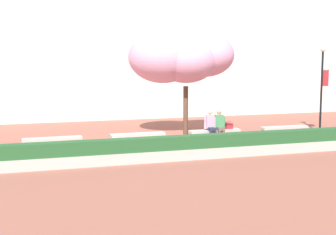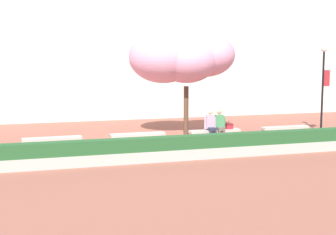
{
  "view_description": "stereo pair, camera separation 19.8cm",
  "coord_description": "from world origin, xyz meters",
  "px_view_note": "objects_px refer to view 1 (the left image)",
  "views": [
    {
      "loc": [
        -4.28,
        -17.49,
        3.3
      ],
      "look_at": [
        1.3,
        0.2,
        1.0
      ],
      "focal_mm": 50.0,
      "sensor_mm": 36.0,
      "label": 1
    },
    {
      "loc": [
        -4.09,
        -17.55,
        3.3
      ],
      "look_at": [
        1.3,
        0.2,
        1.0
      ],
      "focal_mm": 50.0,
      "sensor_mm": 36.0,
      "label": 2
    }
  ],
  "objects_px": {
    "stone_bench_east_end": "(284,129)",
    "cherry_tree_main": "(182,57)",
    "handbag": "(229,126)",
    "person_seated_right": "(220,124)",
    "person_seated_left": "(211,124)",
    "lamp_post_with_banner": "(322,81)",
    "stone_bench_near_west": "(52,141)",
    "stone_bench_center": "(138,137)",
    "stone_bench_near_east": "(215,133)"
  },
  "relations": [
    {
      "from": "stone_bench_east_end",
      "to": "person_seated_right",
      "type": "xyz_separation_m",
      "value": [
        -3.05,
        -0.05,
        0.39
      ]
    },
    {
      "from": "person_seated_left",
      "to": "cherry_tree_main",
      "type": "distance_m",
      "value": 3.28
    },
    {
      "from": "person_seated_left",
      "to": "handbag",
      "type": "relative_size",
      "value": 3.81
    },
    {
      "from": "stone_bench_near_west",
      "to": "lamp_post_with_banner",
      "type": "bearing_deg",
      "value": 2.04
    },
    {
      "from": "stone_bench_near_east",
      "to": "lamp_post_with_banner",
      "type": "bearing_deg",
      "value": 4.51
    },
    {
      "from": "person_seated_left",
      "to": "person_seated_right",
      "type": "distance_m",
      "value": 0.4
    },
    {
      "from": "stone_bench_center",
      "to": "person_seated_right",
      "type": "distance_m",
      "value": 3.46
    },
    {
      "from": "stone_bench_center",
      "to": "stone_bench_near_east",
      "type": "bearing_deg",
      "value": 0.0
    },
    {
      "from": "handbag",
      "to": "cherry_tree_main",
      "type": "distance_m",
      "value": 3.61
    },
    {
      "from": "cherry_tree_main",
      "to": "lamp_post_with_banner",
      "type": "xyz_separation_m",
      "value": [
        6.2,
        -1.28,
        -1.04
      ]
    },
    {
      "from": "person_seated_right",
      "to": "stone_bench_center",
      "type": "bearing_deg",
      "value": 179.12
    },
    {
      "from": "stone_bench_near_west",
      "to": "person_seated_left",
      "type": "xyz_separation_m",
      "value": [
        6.28,
        -0.05,
        0.39
      ]
    },
    {
      "from": "stone_bench_near_east",
      "to": "handbag",
      "type": "height_order",
      "value": "handbag"
    },
    {
      "from": "person_seated_left",
      "to": "lamp_post_with_banner",
      "type": "xyz_separation_m",
      "value": [
        5.56,
        0.48,
        1.66
      ]
    },
    {
      "from": "stone_bench_near_west",
      "to": "person_seated_right",
      "type": "distance_m",
      "value": 6.69
    },
    {
      "from": "handbag",
      "to": "cherry_tree_main",
      "type": "height_order",
      "value": "cherry_tree_main"
    },
    {
      "from": "stone_bench_east_end",
      "to": "person_seated_right",
      "type": "height_order",
      "value": "person_seated_right"
    },
    {
      "from": "stone_bench_center",
      "to": "lamp_post_with_banner",
      "type": "distance_m",
      "value": 8.85
    },
    {
      "from": "handbag",
      "to": "lamp_post_with_banner",
      "type": "bearing_deg",
      "value": 5.03
    },
    {
      "from": "person_seated_right",
      "to": "person_seated_left",
      "type": "bearing_deg",
      "value": -179.93
    },
    {
      "from": "handbag",
      "to": "cherry_tree_main",
      "type": "bearing_deg",
      "value": 131.28
    },
    {
      "from": "person_seated_right",
      "to": "cherry_tree_main",
      "type": "bearing_deg",
      "value": 120.38
    },
    {
      "from": "stone_bench_east_end",
      "to": "handbag",
      "type": "distance_m",
      "value": 2.61
    },
    {
      "from": "stone_bench_near_west",
      "to": "handbag",
      "type": "distance_m",
      "value": 7.14
    },
    {
      "from": "handbag",
      "to": "lamp_post_with_banner",
      "type": "relative_size",
      "value": 0.09
    },
    {
      "from": "stone_bench_near_east",
      "to": "cherry_tree_main",
      "type": "xyz_separation_m",
      "value": [
        -0.84,
        1.7,
        3.08
      ]
    },
    {
      "from": "stone_bench_near_west",
      "to": "person_seated_left",
      "type": "height_order",
      "value": "person_seated_left"
    },
    {
      "from": "stone_bench_east_end",
      "to": "person_seated_left",
      "type": "xyz_separation_m",
      "value": [
        -3.45,
        -0.05,
        0.39
      ]
    },
    {
      "from": "stone_bench_east_end",
      "to": "handbag",
      "type": "relative_size",
      "value": 6.37
    },
    {
      "from": "lamp_post_with_banner",
      "to": "stone_bench_near_east",
      "type": "bearing_deg",
      "value": -175.49
    },
    {
      "from": "cherry_tree_main",
      "to": "stone_bench_east_end",
      "type": "bearing_deg",
      "value": -22.67
    },
    {
      "from": "lamp_post_with_banner",
      "to": "handbag",
      "type": "bearing_deg",
      "value": -174.97
    },
    {
      "from": "stone_bench_east_end",
      "to": "cherry_tree_main",
      "type": "xyz_separation_m",
      "value": [
        -4.08,
        1.7,
        3.08
      ]
    },
    {
      "from": "stone_bench_center",
      "to": "person_seated_right",
      "type": "height_order",
      "value": "person_seated_right"
    },
    {
      "from": "stone_bench_near_west",
      "to": "handbag",
      "type": "bearing_deg",
      "value": 0.07
    },
    {
      "from": "stone_bench_near_east",
      "to": "cherry_tree_main",
      "type": "height_order",
      "value": "cherry_tree_main"
    },
    {
      "from": "stone_bench_near_west",
      "to": "person_seated_left",
      "type": "relative_size",
      "value": 1.67
    },
    {
      "from": "stone_bench_near_west",
      "to": "cherry_tree_main",
      "type": "xyz_separation_m",
      "value": [
        5.65,
        1.7,
        3.08
      ]
    },
    {
      "from": "stone_bench_east_end",
      "to": "lamp_post_with_banner",
      "type": "height_order",
      "value": "lamp_post_with_banner"
    },
    {
      "from": "stone_bench_center",
      "to": "person_seated_left",
      "type": "bearing_deg",
      "value": -1.01
    },
    {
      "from": "person_seated_right",
      "to": "stone_bench_near_west",
      "type": "bearing_deg",
      "value": 179.55
    },
    {
      "from": "handbag",
      "to": "person_seated_right",
      "type": "bearing_deg",
      "value": -172.37
    },
    {
      "from": "stone_bench_center",
      "to": "person_seated_right",
      "type": "relative_size",
      "value": 1.67
    },
    {
      "from": "stone_bench_near_west",
      "to": "stone_bench_near_east",
      "type": "height_order",
      "value": "same"
    },
    {
      "from": "handbag",
      "to": "stone_bench_east_end",
      "type": "bearing_deg",
      "value": -0.19
    },
    {
      "from": "person_seated_right",
      "to": "cherry_tree_main",
      "type": "distance_m",
      "value": 3.38
    },
    {
      "from": "stone_bench_center",
      "to": "lamp_post_with_banner",
      "type": "relative_size",
      "value": 0.55
    },
    {
      "from": "stone_bench_east_end",
      "to": "handbag",
      "type": "height_order",
      "value": "handbag"
    },
    {
      "from": "cherry_tree_main",
      "to": "lamp_post_with_banner",
      "type": "relative_size",
      "value": 1.2
    },
    {
      "from": "person_seated_left",
      "to": "lamp_post_with_banner",
      "type": "bearing_deg",
      "value": 4.89
    }
  ]
}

